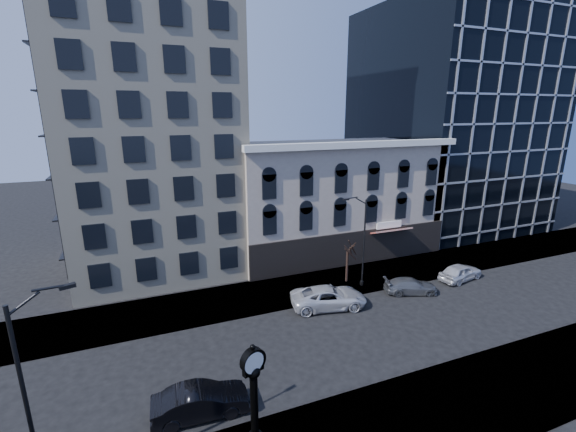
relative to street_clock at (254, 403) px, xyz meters
name	(u,v)px	position (x,y,z in m)	size (l,w,h in m)	color
ground	(282,351)	(3.90, 6.62, -2.59)	(160.00, 160.00, 0.00)	black
sidewalk_far	(248,298)	(3.90, 14.62, -2.53)	(160.00, 6.00, 0.12)	gray
cream_tower	(144,64)	(-2.21, 25.51, 16.73)	(15.90, 15.40, 42.50)	beige
victorian_row	(332,198)	(15.90, 22.52, 3.41)	(22.60, 11.19, 12.50)	#B6A595
glass_office	(448,121)	(35.90, 27.53, 11.41)	(20.00, 20.15, 28.00)	black
street_clock	(254,403)	(0.00, 0.00, 0.00)	(1.24, 1.24, 5.46)	black
street_lamp_near	(37,343)	(-7.86, 0.81, 4.50)	(2.33, 0.90, 9.23)	black
street_lamp_far	(359,218)	(13.44, 13.13, 3.82)	(2.16, 0.40, 8.34)	black
bare_tree_far	(348,244)	(13.19, 14.31, 1.09)	(2.75, 2.75, 4.72)	black
car_near_b	(201,402)	(-1.96, 3.08, -1.77)	(1.72, 4.94, 1.63)	black
car_far_a	(329,297)	(9.48, 10.79, -1.75)	(2.79, 6.06, 1.68)	silver
car_far_b	(411,286)	(17.22, 10.34, -1.93)	(1.84, 4.52, 1.31)	#595B60
car_far_c	(460,272)	(23.25, 10.79, -1.81)	(1.85, 4.59, 1.56)	silver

